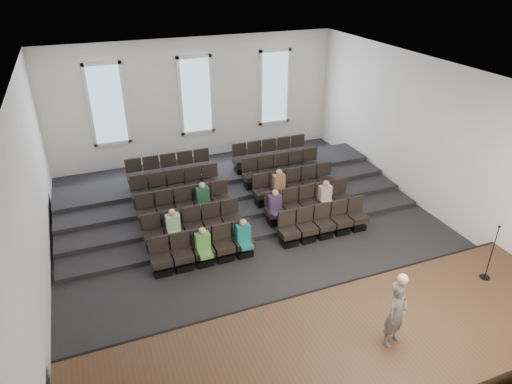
% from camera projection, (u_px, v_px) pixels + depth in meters
% --- Properties ---
extents(ground, '(14.00, 14.00, 0.00)m').
position_uv_depth(ground, '(259.00, 239.00, 14.13)').
color(ground, black).
rests_on(ground, ground).
extents(ceiling, '(12.00, 14.00, 0.02)m').
position_uv_depth(ceiling, '(260.00, 77.00, 11.80)').
color(ceiling, white).
rests_on(ceiling, ground).
extents(wall_back, '(12.00, 0.04, 5.00)m').
position_uv_depth(wall_back, '(196.00, 100.00, 18.75)').
color(wall_back, white).
rests_on(wall_back, ground).
extents(wall_front, '(12.00, 0.04, 5.00)m').
position_uv_depth(wall_front, '(425.00, 336.00, 7.18)').
color(wall_front, white).
rests_on(wall_front, ground).
extents(wall_left, '(0.04, 14.00, 5.00)m').
position_uv_depth(wall_left, '(29.00, 203.00, 11.01)').
color(wall_left, white).
rests_on(wall_left, ground).
extents(wall_right, '(0.04, 14.00, 5.00)m').
position_uv_depth(wall_right, '(430.00, 138.00, 14.92)').
color(wall_right, white).
rests_on(wall_right, ground).
extents(stage, '(11.80, 3.60, 0.50)m').
position_uv_depth(stage, '(347.00, 352.00, 9.81)').
color(stage, '#422B1C').
rests_on(stage, ground).
extents(stage_lip, '(11.80, 0.06, 0.52)m').
position_uv_depth(stage_lip, '(309.00, 300.00, 11.27)').
color(stage_lip, black).
rests_on(stage_lip, ground).
extents(risers, '(11.80, 4.80, 0.60)m').
position_uv_depth(risers, '(227.00, 190.00, 16.65)').
color(risers, black).
rests_on(risers, ground).
extents(seating_rows, '(6.80, 4.70, 1.67)m').
position_uv_depth(seating_rows, '(242.00, 198.00, 15.08)').
color(seating_rows, black).
rests_on(seating_rows, ground).
extents(windows, '(8.44, 0.10, 3.24)m').
position_uv_depth(windows, '(196.00, 96.00, 18.60)').
color(windows, white).
rests_on(windows, wall_back).
extents(audience, '(5.45, 2.64, 1.10)m').
position_uv_depth(audience, '(246.00, 211.00, 14.02)').
color(audience, '#57A642').
rests_on(audience, seating_rows).
extents(speaker, '(0.65, 0.52, 1.54)m').
position_uv_depth(speaker, '(396.00, 314.00, 9.38)').
color(speaker, '#565452').
rests_on(speaker, stage).
extents(mic_stand, '(0.26, 0.26, 1.56)m').
position_uv_depth(mic_stand, '(489.00, 263.00, 11.44)').
color(mic_stand, black).
rests_on(mic_stand, stage).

